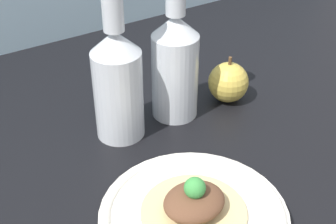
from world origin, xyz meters
TOP-DOWN VIEW (x-y plane):
  - ground_plane at (0.00, 0.00)cm, footprint 180.00×110.00cm
  - plate at (-7.84, -9.45)cm, footprint 24.36×24.36cm
  - plated_food at (-7.84, -9.45)cm, footprint 13.59×13.59cm
  - cider_bottle_left at (-6.13, 13.21)cm, footprint 7.79×7.79cm
  - cider_bottle_right at (4.52, 13.21)cm, footprint 7.79×7.79cm
  - apple at (14.98, 11.56)cm, footprint 7.26×7.26cm

SIDE VIEW (x-z plane):
  - ground_plane at x=0.00cm, z-range -4.00..0.00cm
  - plate at x=-7.84cm, z-range 0.08..2.47cm
  - plated_food at x=-7.84cm, z-range 0.80..6.44cm
  - apple at x=14.98cm, z-range -0.69..7.96cm
  - cider_bottle_left at x=-6.13cm, z-range -3.70..24.27cm
  - cider_bottle_right at x=4.52cm, z-range -3.70..24.27cm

